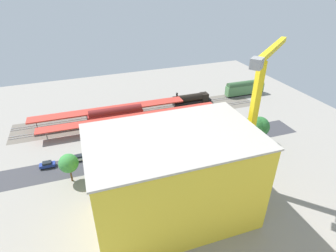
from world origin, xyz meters
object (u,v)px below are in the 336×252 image
(platform_canopy_far, at_px, (110,109))
(street_tree_0, at_px, (98,160))
(street_tree_5, at_px, (191,140))
(parked_car_6, at_px, (78,158))
(street_tree_4, at_px, (254,126))
(tower_crane, at_px, (255,112))
(street_tree_2, at_px, (259,127))
(parked_car_2, at_px, (184,137))
(parked_car_0, at_px, (227,129))
(parked_car_5, at_px, (106,153))
(traffic_light, at_px, (165,129))
(locomotive, at_px, (192,99))
(freight_coach_far, at_px, (116,115))
(parked_car_4, at_px, (133,148))
(passenger_coach, at_px, (245,88))
(parked_car_3, at_px, (159,142))
(parked_car_7, at_px, (47,165))
(platform_canopy_near, at_px, (132,117))
(box_truck_0, at_px, (177,157))
(parked_car_1, at_px, (207,133))
(street_tree_1, at_px, (149,147))
(street_tree_3, at_px, (69,163))
(construction_building, at_px, (173,178))

(platform_canopy_far, distance_m, street_tree_0, 31.36)
(street_tree_5, bearing_deg, parked_car_6, -16.59)
(street_tree_4, relative_size, street_tree_5, 1.06)
(tower_crane, bearing_deg, street_tree_2, -135.16)
(parked_car_2, bearing_deg, street_tree_0, 17.10)
(parked_car_0, distance_m, parked_car_5, 40.51)
(parked_car_0, xyz_separation_m, traffic_light, (21.59, -1.22, 3.63))
(locomotive, relative_size, street_tree_0, 2.09)
(platform_canopy_far, height_order, freight_coach_far, freight_coach_far)
(platform_canopy_far, height_order, street_tree_0, street_tree_0)
(street_tree_4, bearing_deg, parked_car_4, -13.80)
(passenger_coach, height_order, traffic_light, traffic_light)
(traffic_light, bearing_deg, freight_coach_far, -54.77)
(passenger_coach, xyz_separation_m, parked_car_3, (47.25, 24.47, -2.52))
(street_tree_5, bearing_deg, street_tree_0, -1.10)
(freight_coach_far, distance_m, street_tree_2, 48.07)
(parked_car_7, bearing_deg, parked_car_3, -179.68)
(platform_canopy_near, relative_size, box_truck_0, 7.14)
(platform_canopy_far, height_order, parked_car_1, platform_canopy_far)
(street_tree_1, relative_size, street_tree_2, 0.94)
(platform_canopy_near, height_order, freight_coach_far, freight_coach_far)
(street_tree_1, bearing_deg, street_tree_2, 177.92)
(box_truck_0, bearing_deg, freight_coach_far, -68.34)
(tower_crane, bearing_deg, street_tree_3, -19.99)
(parked_car_3, xyz_separation_m, parked_car_5, (16.38, -0.09, -0.06))
(platform_canopy_near, distance_m, construction_building, 41.62)
(freight_coach_far, distance_m, box_truck_0, 31.10)
(parked_car_4, distance_m, parked_car_5, 8.03)
(parked_car_2, bearing_deg, street_tree_5, 78.39)
(street_tree_0, relative_size, street_tree_3, 0.98)
(parked_car_1, height_order, street_tree_2, street_tree_2)
(parked_car_1, distance_m, street_tree_0, 36.93)
(parked_car_0, bearing_deg, passenger_coach, -133.49)
(parked_car_1, bearing_deg, construction_building, 50.18)
(box_truck_0, bearing_deg, street_tree_3, -3.80)
(construction_building, bearing_deg, platform_canopy_far, -82.34)
(box_truck_0, bearing_deg, platform_canopy_far, -67.94)
(platform_canopy_far, distance_m, passenger_coach, 58.51)
(street_tree_1, height_order, traffic_light, street_tree_1)
(parked_car_1, relative_size, street_tree_5, 0.56)
(street_tree_0, bearing_deg, parked_car_6, -59.91)
(parked_car_4, relative_size, parked_car_6, 1.06)
(freight_coach_far, height_order, construction_building, construction_building)
(street_tree_2, bearing_deg, passenger_coach, -117.98)
(parked_car_7, xyz_separation_m, street_tree_5, (-38.82, 8.81, 4.65))
(street_tree_1, xyz_separation_m, street_tree_2, (-34.90, 1.27, 0.03))
(parked_car_1, relative_size, parked_car_5, 1.05)
(street_tree_0, bearing_deg, street_tree_5, 178.90)
(construction_building, bearing_deg, parked_car_4, -83.26)
(construction_building, bearing_deg, parked_car_2, -116.23)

